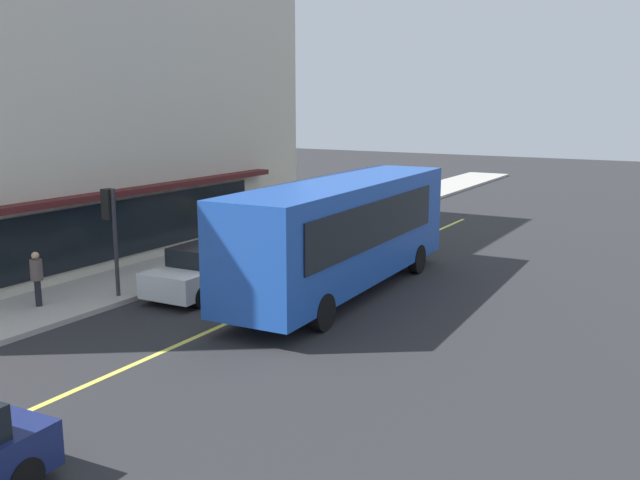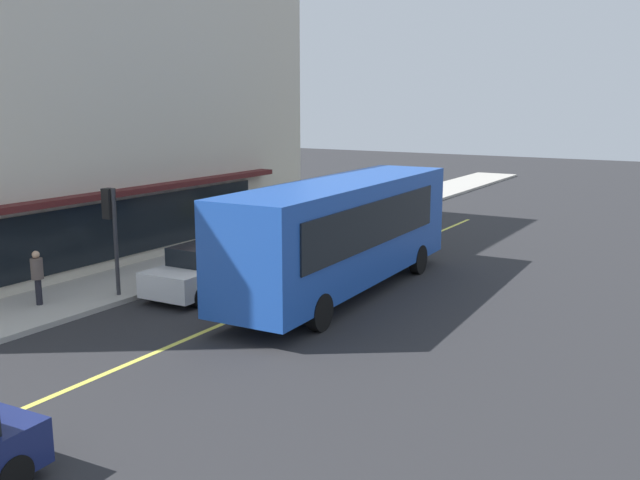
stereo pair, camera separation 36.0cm
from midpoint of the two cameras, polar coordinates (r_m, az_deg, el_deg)
ground at (r=20.28m, az=-5.42°, el=-5.61°), size 120.00×120.00×0.00m
sidewalk at (r=23.60m, az=-15.91°, el=-3.39°), size 80.00×3.18×0.15m
lane_centre_stripe at (r=20.28m, az=-5.42°, el=-5.60°), size 36.00×0.16×0.01m
storefront_building at (r=28.63m, az=-21.66°, el=10.73°), size 21.72×8.97×12.00m
bus at (r=21.42m, az=1.46°, el=0.81°), size 11.21×2.90×3.50m
traffic_light at (r=21.52m, az=-17.18°, el=1.84°), size 0.30×0.52×3.20m
car_yellow at (r=31.58m, az=3.88°, el=1.89°), size 4.34×1.93×1.52m
car_white at (r=22.04m, az=-9.59°, el=-2.35°), size 4.35×1.96×1.52m
pedestrian_near_storefront at (r=21.33m, az=-22.53°, el=-2.57°), size 0.34×0.34×1.57m
pedestrian_waiting at (r=32.87m, az=-2.82°, el=3.01°), size 0.34×0.34×1.69m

